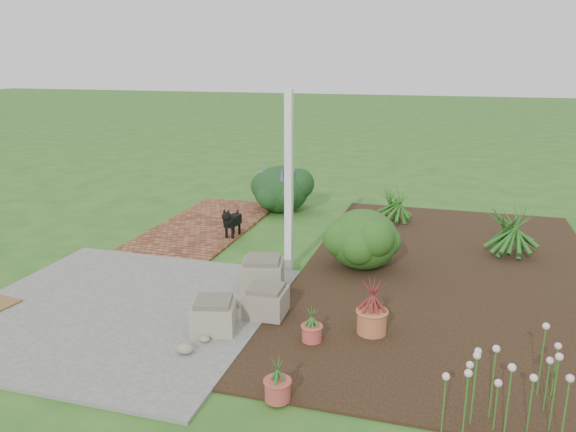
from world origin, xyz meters
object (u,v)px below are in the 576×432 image
(stone_trough_near, at_px, (214,316))
(cream_ceramic_urn, at_px, (271,195))
(evergreen_shrub, at_px, (363,238))
(black_dog, at_px, (231,220))

(stone_trough_near, height_order, cream_ceramic_urn, cream_ceramic_urn)
(cream_ceramic_urn, bearing_deg, stone_trough_near, -78.42)
(stone_trough_near, xyz_separation_m, cream_ceramic_urn, (-1.08, 5.26, 0.05))
(evergreen_shrub, bearing_deg, black_dog, 162.49)
(stone_trough_near, bearing_deg, black_dog, 108.61)
(cream_ceramic_urn, height_order, evergreen_shrub, evergreen_shrub)
(cream_ceramic_urn, bearing_deg, black_dog, -89.29)
(black_dog, height_order, cream_ceramic_urn, black_dog)
(black_dog, bearing_deg, cream_ceramic_urn, 94.86)
(black_dog, height_order, evergreen_shrub, evergreen_shrub)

